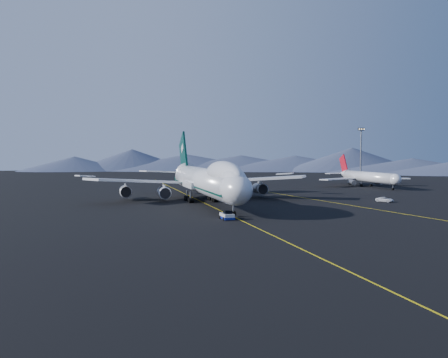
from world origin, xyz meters
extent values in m
plane|color=black|center=(0.00, 0.00, 0.00)|extent=(500.00, 500.00, 0.00)
cube|color=#D8BD0C|center=(0.00, 0.00, 0.01)|extent=(0.25, 220.00, 0.01)
cube|color=#D8BD0C|center=(30.00, 10.00, 0.01)|extent=(28.08, 198.09, 0.01)
cone|color=#434C67|center=(-40.81, 231.43, 6.00)|extent=(100.00, 100.00, 12.00)
cone|color=#434C67|center=(36.76, 232.11, 6.00)|extent=(100.00, 100.00, 12.00)
cone|color=#434C67|center=(110.33, 207.49, 6.00)|extent=(100.00, 100.00, 12.00)
cone|color=#434C67|center=(171.87, 160.27, 6.00)|extent=(100.00, 100.00, 12.00)
cylinder|color=silver|center=(0.00, 0.00, 5.60)|extent=(6.50, 56.00, 6.50)
ellipsoid|color=silver|center=(0.00, -28.00, 5.60)|extent=(6.50, 10.40, 6.50)
ellipsoid|color=silver|center=(0.00, -18.50, 8.10)|extent=(5.13, 25.16, 5.85)
cube|color=black|center=(0.00, -30.00, 6.80)|extent=(3.60, 1.61, 1.29)
cone|color=silver|center=(0.00, 33.00, 6.40)|extent=(6.50, 12.00, 6.50)
cube|color=#033328|center=(0.00, 1.00, 4.70)|extent=(6.24, 60.00, 1.10)
cube|color=silver|center=(0.00, 5.50, 4.50)|extent=(7.50, 13.00, 1.60)
cube|color=silver|center=(-14.50, 11.50, 5.20)|extent=(30.62, 23.28, 2.83)
cube|color=silver|center=(14.50, 11.50, 5.20)|extent=(30.62, 23.28, 2.83)
cylinder|color=slate|center=(-9.50, 7.50, 2.40)|extent=(2.90, 5.50, 2.90)
cylinder|color=slate|center=(-19.00, 14.00, 2.40)|extent=(2.90, 5.50, 2.90)
cylinder|color=slate|center=(9.50, 7.50, 2.40)|extent=(2.90, 5.50, 2.90)
cylinder|color=slate|center=(19.00, 14.00, 2.40)|extent=(2.90, 5.50, 2.90)
cube|color=#033328|center=(0.00, 32.00, 11.40)|extent=(0.55, 14.11, 15.94)
cube|color=silver|center=(-7.50, 34.50, 6.80)|extent=(12.39, 9.47, 0.98)
cube|color=silver|center=(7.50, 34.50, 6.80)|extent=(12.39, 9.47, 0.98)
cylinder|color=black|center=(0.00, -26.50, 0.55)|extent=(0.90, 1.10, 1.10)
cube|color=silver|center=(-2.16, -29.83, 0.66)|extent=(2.09, 3.95, 0.97)
cube|color=navy|center=(-2.16, -29.83, 0.31)|extent=(2.19, 4.13, 0.44)
cube|color=black|center=(-2.16, -29.83, 1.37)|extent=(1.46, 1.46, 0.79)
cylinder|color=silver|center=(71.19, 42.67, 3.67)|extent=(3.87, 32.62, 3.87)
ellipsoid|color=silver|center=(71.19, 26.36, 3.67)|extent=(3.87, 5.42, 3.87)
cone|color=silver|center=(71.19, 62.04, 4.08)|extent=(3.87, 7.14, 3.87)
cube|color=silver|center=(61.00, 47.77, 2.85)|extent=(17.12, 11.56, 0.36)
cube|color=silver|center=(81.39, 47.77, 2.85)|extent=(17.12, 11.56, 0.36)
cylinder|color=slate|center=(65.59, 45.22, 1.63)|extent=(1.94, 3.57, 1.94)
cylinder|color=slate|center=(76.80, 45.22, 1.63)|extent=(1.94, 3.57, 1.94)
cube|color=#A90F1E|center=(71.19, 62.55, 7.95)|extent=(0.36, 6.95, 8.22)
imported|color=white|center=(45.82, -7.91, 0.63)|extent=(4.31, 4.88, 1.25)
cylinder|color=black|center=(76.91, 58.91, 0.17)|extent=(2.10, 2.10, 0.35)
cylinder|color=slate|center=(76.91, 58.91, 10.92)|extent=(0.61, 0.61, 21.83)
cube|color=black|center=(76.91, 58.91, 22.10)|extent=(2.79, 0.70, 1.05)
camera|label=1|loc=(-26.36, -122.06, 12.96)|focal=40.00mm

